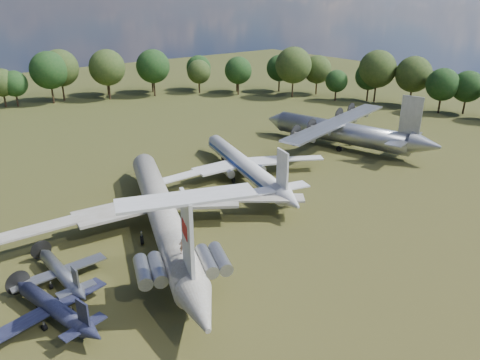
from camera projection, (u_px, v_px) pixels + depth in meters
ground at (190, 216)px, 67.56m from camera, size 300.00×300.00×0.00m
il62_airliner at (162, 216)px, 61.78m from camera, size 55.98×63.12×5.14m
tu104_jet at (244, 168)px, 80.19m from camera, size 39.28×46.28×3.98m
an12_transport at (341, 135)px, 96.36m from camera, size 45.83×49.00×5.43m
small_prop_west at (55, 311)px, 45.69m from camera, size 15.01×18.10×2.32m
small_prop_northwest at (61, 275)px, 51.72m from camera, size 11.03×14.69×2.10m
person_on_il62 at (182, 246)px, 47.79m from camera, size 0.73×0.59×1.74m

